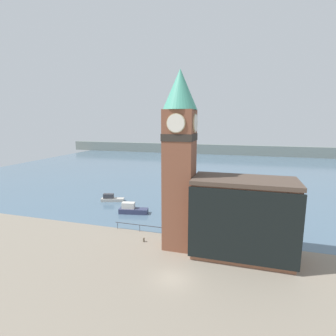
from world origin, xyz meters
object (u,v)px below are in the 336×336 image
(clock_tower, at_px, (180,157))
(mooring_bollard_near, at_px, (144,239))
(pier_building, at_px, (243,218))
(boat_far, at_px, (111,199))
(boat_near, at_px, (132,209))

(clock_tower, height_order, mooring_bollard_near, clock_tower)
(pier_building, xyz_separation_m, boat_far, (-26.94, 15.98, -4.43))
(boat_far, distance_m, mooring_bollard_near, 20.95)
(boat_near, distance_m, mooring_bollard_near, 12.13)
(boat_near, relative_size, boat_far, 1.10)
(clock_tower, relative_size, mooring_bollard_near, 36.39)
(boat_far, bearing_deg, mooring_bollard_near, -65.10)
(mooring_bollard_near, bearing_deg, pier_building, -0.47)
(clock_tower, xyz_separation_m, boat_near, (-11.44, 10.08, -11.55))
(clock_tower, height_order, boat_far, clock_tower)
(clock_tower, height_order, boat_near, clock_tower)
(boat_near, bearing_deg, pier_building, -38.28)
(clock_tower, xyz_separation_m, boat_far, (-18.74, 15.65, -11.71))
(clock_tower, relative_size, pier_building, 1.85)
(mooring_bollard_near, bearing_deg, boat_far, 130.74)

